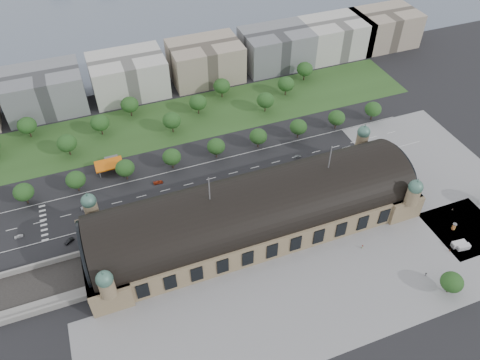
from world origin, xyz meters
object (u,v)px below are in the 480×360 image
object	(u,v)px
petrol_station	(111,162)
advertising_column	(454,226)
van_south	(463,247)
parked_car_4	(173,210)
parked_car_0	(69,241)
van_east	(458,244)
pedestrian_2	(452,209)
traffic_car_2	(92,220)
parked_car_5	(177,205)
traffic_car_1	(86,207)
parked_car_2	(150,219)
bus_mid	(214,190)
traffic_car_5	(298,157)
bus_east	(304,168)
parked_car_1	(133,224)
parked_car_6	(202,204)
traffic_car_0	(19,236)
pedestrian_4	(426,274)
traffic_car_3	(158,182)
parked_car_3	(107,230)
pedestrian_1	(450,250)
traffic_car_6	(347,149)
pedestrian_0	(362,247)
bus_west	(214,186)

from	to	relation	value
petrol_station	advertising_column	bearing A→B (deg)	-35.52
van_south	parked_car_4	bearing A→B (deg)	156.18
parked_car_0	van_east	xyz separation A→B (m)	(159.70, -63.36, 0.55)
van_south	pedestrian_2	bearing A→B (deg)	68.19
traffic_car_2	parked_car_5	distance (m)	39.70
traffic_car_1	pedestrian_2	distance (m)	173.96
parked_car_2	bus_mid	bearing A→B (deg)	78.85
traffic_car_5	bus_east	world-z (taller)	bus_east
parked_car_1	parked_car_6	bearing A→B (deg)	68.38
traffic_car_0	parked_car_1	world-z (taller)	parked_car_1
parked_car_5	pedestrian_4	xyz separation A→B (m)	(86.07, -75.30, 0.06)
traffic_car_3	van_south	bearing A→B (deg)	-126.58
traffic_car_0	traffic_car_3	size ratio (longest dim) A/B	0.79
parked_car_3	parked_car_1	bearing A→B (deg)	50.63
advertising_column	pedestrian_1	distance (m)	14.17
bus_east	parked_car_4	bearing A→B (deg)	99.16
traffic_car_5	pedestrian_2	size ratio (longest dim) A/B	2.21
van_south	advertising_column	xyz separation A→B (m)	(3.89, 10.78, 0.65)
traffic_car_1	pedestrian_2	xyz separation A→B (m)	(162.04, -63.29, 0.09)
bus_east	parked_car_1	bearing A→B (deg)	99.47
traffic_car_2	bus_east	world-z (taller)	bus_east
bus_mid	pedestrian_1	world-z (taller)	bus_mid
parked_car_4	bus_mid	world-z (taller)	bus_mid
traffic_car_0	parked_car_4	size ratio (longest dim) A/B	0.82
traffic_car_6	bus_east	bearing A→B (deg)	-76.68
parked_car_6	van_east	world-z (taller)	van_east
parked_car_1	parked_car_4	world-z (taller)	parked_car_4
parked_car_0	parked_car_6	world-z (taller)	parked_car_0
petrol_station	traffic_car_0	size ratio (longest dim) A/B	3.64
traffic_car_1	pedestrian_0	xyz separation A→B (m)	(110.09, -67.64, 0.17)
traffic_car_2	parked_car_4	distance (m)	37.21
petrol_station	parked_car_3	xyz separation A→B (m)	(-9.23, -43.44, -2.27)
pedestrian_0	advertising_column	bearing A→B (deg)	0.47
van_south	traffic_car_5	bearing A→B (deg)	123.14
traffic_car_1	pedestrian_4	world-z (taller)	pedestrian_4
traffic_car_0	traffic_car_1	world-z (taller)	traffic_car_1
bus_west	advertising_column	bearing A→B (deg)	-127.66
traffic_car_1	bus_west	bearing A→B (deg)	-103.74
van_south	pedestrian_0	world-z (taller)	van_south
traffic_car_5	parked_car_4	size ratio (longest dim) A/B	0.86
traffic_car_6	parked_car_3	bearing A→B (deg)	-84.35
traffic_car_0	bus_west	bearing A→B (deg)	89.73
parked_car_1	pedestrian_4	xyz separation A→B (m)	(108.13, -71.30, 0.16)
parked_car_5	pedestrian_2	world-z (taller)	pedestrian_2
traffic_car_0	van_south	xyz separation A→B (m)	(181.64, -76.36, 0.52)
parked_car_3	parked_car_6	xyz separation A→B (m)	(45.13, -0.34, 0.02)
van_east	parked_car_4	bearing A→B (deg)	155.56
bus_east	parked_car_3	bearing A→B (deg)	98.57
traffic_car_6	parked_car_5	distance (m)	98.08
petrol_station	traffic_car_6	size ratio (longest dim) A/B	2.39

